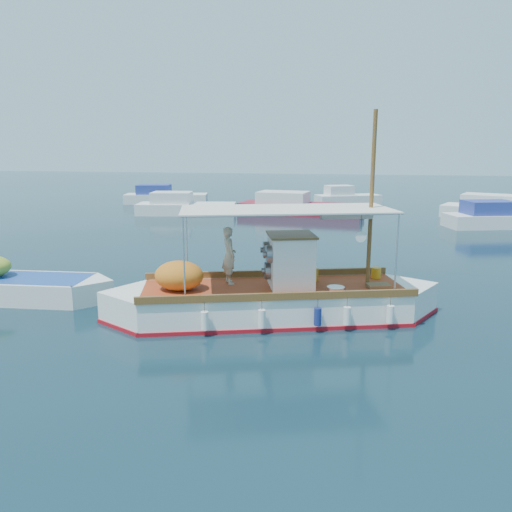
# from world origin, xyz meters

# --- Properties ---
(ground) EXTENTS (160.00, 160.00, 0.00)m
(ground) POSITION_xyz_m (0.00, 0.00, 0.00)
(ground) COLOR black
(ground) RESTS_ON ground
(fishing_caique) EXTENTS (9.14, 4.58, 5.85)m
(fishing_caique) POSITION_xyz_m (-0.19, -0.57, 0.51)
(fishing_caique) COLOR white
(fishing_caique) RESTS_ON ground
(dinghy) EXTENTS (6.39, 2.21, 1.56)m
(dinghy) POSITION_xyz_m (-8.39, -0.52, 0.33)
(dinghy) COLOR white
(dinghy) RESTS_ON ground
(bg_boat_nw) EXTENTS (7.25, 3.57, 1.80)m
(bg_boat_nw) POSITION_xyz_m (-10.20, 20.12, 0.49)
(bg_boat_nw) COLOR silver
(bg_boat_nw) RESTS_ON ground
(bg_boat_n) EXTENTS (9.00, 3.84, 1.80)m
(bg_boat_n) POSITION_xyz_m (-2.24, 21.77, 0.49)
(bg_boat_n) COLOR maroon
(bg_boat_n) RESTS_ON ground
(bg_boat_ne) EXTENTS (7.14, 4.03, 1.80)m
(bg_boat_ne) POSITION_xyz_m (10.43, 18.27, 0.49)
(bg_boat_ne) COLOR silver
(bg_boat_ne) RESTS_ON ground
(bg_boat_e) EXTENTS (8.73, 5.54, 1.80)m
(bg_boat_e) POSITION_xyz_m (11.67, 22.17, 0.49)
(bg_boat_e) COLOR silver
(bg_boat_e) RESTS_ON ground
(bg_boat_far_w) EXTENTS (7.30, 3.84, 1.80)m
(bg_boat_far_w) POSITION_xyz_m (-14.43, 26.90, 0.49)
(bg_boat_far_w) COLOR silver
(bg_boat_far_w) RESTS_ON ground
(bg_boat_far_n) EXTENTS (5.71, 4.07, 1.80)m
(bg_boat_far_n) POSITION_xyz_m (1.02, 29.14, 0.49)
(bg_boat_far_n) COLOR silver
(bg_boat_far_n) RESTS_ON ground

